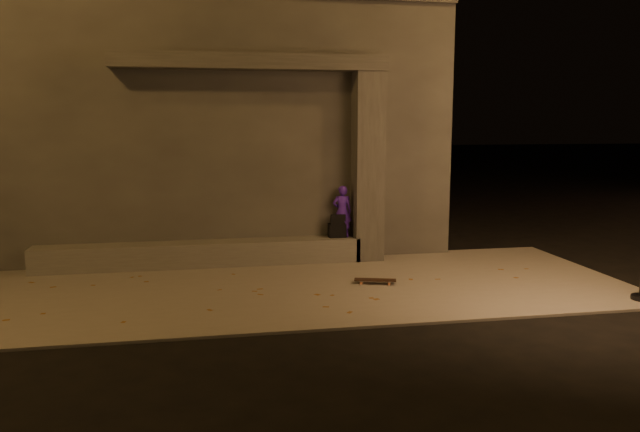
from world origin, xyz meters
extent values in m
plane|color=black|center=(0.00, 0.00, 0.00)|extent=(120.00, 120.00, 0.00)
cube|color=slate|center=(0.00, 2.00, 0.02)|extent=(11.00, 4.40, 0.04)
cube|color=#3A3835|center=(-1.00, 6.50, 2.60)|extent=(9.00, 5.00, 5.20)
cube|color=#56544E|center=(-1.50, 3.75, 0.27)|extent=(6.00, 0.55, 0.45)
cube|color=#3A3835|center=(1.70, 3.75, 1.84)|extent=(0.55, 0.55, 3.60)
cube|color=#3A3835|center=(-0.50, 3.80, 3.78)|extent=(5.00, 0.70, 0.28)
imported|color=#3F19A8|center=(1.20, 3.75, 0.99)|extent=(0.40, 0.29, 1.01)
cube|color=black|center=(1.10, 3.75, 0.62)|extent=(0.33, 0.21, 0.27)
cube|color=black|center=(1.10, 3.75, 0.85)|extent=(0.29, 0.04, 0.19)
cube|color=black|center=(1.34, 1.86, 0.11)|extent=(0.71, 0.37, 0.01)
cylinder|color=#B76F49|center=(1.58, 1.86, 0.06)|extent=(0.05, 0.04, 0.05)
cylinder|color=#B76F49|center=(1.54, 1.73, 0.06)|extent=(0.05, 0.04, 0.05)
cylinder|color=#B76F49|center=(1.14, 1.99, 0.06)|extent=(0.05, 0.04, 0.05)
cylinder|color=#B76F49|center=(1.10, 1.86, 0.06)|extent=(0.05, 0.04, 0.05)
cube|color=#99999E|center=(1.56, 1.79, 0.09)|extent=(0.08, 0.15, 0.01)
cube|color=#99999E|center=(1.12, 1.93, 0.09)|extent=(0.08, 0.15, 0.01)
camera|label=1|loc=(-1.45, -7.86, 2.72)|focal=35.00mm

